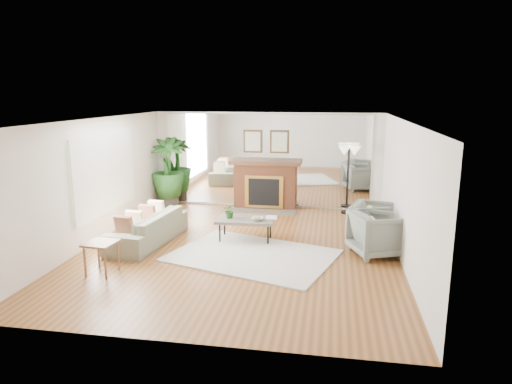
% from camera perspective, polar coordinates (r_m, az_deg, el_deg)
% --- Properties ---
extents(ground, '(7.00, 7.00, 0.00)m').
position_cam_1_polar(ground, '(9.01, -1.95, -7.09)').
color(ground, brown).
rests_on(ground, ground).
extents(wall_left, '(0.02, 7.00, 2.50)m').
position_cam_1_polar(wall_left, '(9.72, -19.56, 1.26)').
color(wall_left, white).
rests_on(wall_left, ground).
extents(wall_right, '(0.02, 7.00, 2.50)m').
position_cam_1_polar(wall_right, '(8.60, 17.90, 0.02)').
color(wall_right, white).
rests_on(wall_right, ground).
extents(wall_back, '(6.00, 0.02, 2.50)m').
position_cam_1_polar(wall_back, '(12.07, 1.31, 4.00)').
color(wall_back, white).
rests_on(wall_back, ground).
extents(mirror_panel, '(5.40, 0.04, 2.40)m').
position_cam_1_polar(mirror_panel, '(12.05, 1.29, 3.98)').
color(mirror_panel, silver).
rests_on(mirror_panel, wall_back).
extents(window_panel, '(0.04, 2.40, 1.50)m').
position_cam_1_polar(window_panel, '(10.03, -18.35, 2.25)').
color(window_panel, '#B2E09E').
rests_on(window_panel, wall_left).
extents(fireplace, '(1.85, 0.83, 2.05)m').
position_cam_1_polar(fireplace, '(11.94, 1.13, 1.03)').
color(fireplace, brown).
rests_on(fireplace, ground).
extents(area_rug, '(3.38, 2.85, 0.03)m').
position_cam_1_polar(area_rug, '(8.61, -0.43, -7.93)').
color(area_rug, silver).
rests_on(area_rug, ground).
extents(coffee_table, '(1.20, 0.73, 0.47)m').
position_cam_1_polar(coffee_table, '(9.37, -1.32, -3.55)').
color(coffee_table, '#6B6054').
rests_on(coffee_table, ground).
extents(sofa, '(1.06, 2.21, 0.62)m').
position_cam_1_polar(sofa, '(9.52, -13.43, -4.40)').
color(sofa, gray).
rests_on(sofa, ground).
extents(armchair_back, '(1.09, 1.08, 0.81)m').
position_cam_1_polar(armchair_back, '(9.58, 14.55, -3.76)').
color(armchair_back, gray).
rests_on(armchair_back, ground).
extents(armchair_front, '(1.18, 1.17, 0.84)m').
position_cam_1_polar(armchair_front, '(8.86, 14.95, -5.02)').
color(armchair_front, gray).
rests_on(armchair_front, ground).
extents(side_table, '(0.53, 0.53, 0.55)m').
position_cam_1_polar(side_table, '(8.11, -18.81, -6.55)').
color(side_table, '#8F5B39').
rests_on(side_table, ground).
extents(potted_ficus, '(1.08, 1.08, 1.83)m').
position_cam_1_polar(potted_ficus, '(12.38, -10.98, 2.71)').
color(potted_ficus, black).
rests_on(potted_ficus, ground).
extents(floor_lamp, '(0.56, 0.31, 1.71)m').
position_cam_1_polar(floor_lamp, '(11.54, 11.58, 4.41)').
color(floor_lamp, black).
rests_on(floor_lamp, ground).
extents(tabletop_plant, '(0.29, 0.26, 0.31)m').
position_cam_1_polar(tabletop_plant, '(9.38, -3.27, -2.33)').
color(tabletop_plant, '#296023').
rests_on(tabletop_plant, coffee_table).
extents(fruit_bowl, '(0.26, 0.26, 0.06)m').
position_cam_1_polar(fruit_bowl, '(9.23, 0.13, -3.36)').
color(fruit_bowl, '#8F5B39').
rests_on(fruit_bowl, coffee_table).
extents(book, '(0.26, 0.33, 0.02)m').
position_cam_1_polar(book, '(9.37, 1.25, -3.23)').
color(book, '#8F5B39').
rests_on(book, coffee_table).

